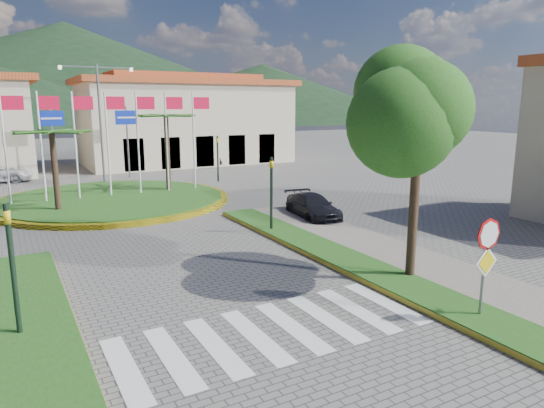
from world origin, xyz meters
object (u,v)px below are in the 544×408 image
deciduous_tree (420,109)px  stop_sign (487,252)px  car_side_right (313,206)px  roundabout_island (113,199)px  car_dark_b (199,159)px

deciduous_tree → stop_sign: bearing=-101.2°
car_side_right → roundabout_island: bearing=139.2°
car_side_right → deciduous_tree: bearing=-95.2°
roundabout_island → car_dark_b: 16.10m
stop_sign → car_side_right: size_ratio=0.68×
roundabout_island → car_dark_b: bearing=52.2°
stop_sign → car_side_right: bearing=77.1°
car_dark_b → roundabout_island: bearing=160.7°
deciduous_tree → car_side_right: (2.00, 8.34, -4.61)m
deciduous_tree → car_side_right: size_ratio=1.73×
roundabout_island → car_side_right: (7.50, -8.66, 0.39)m
deciduous_tree → car_dark_b: deciduous_tree is taller
roundabout_island → car_side_right: bearing=-49.1°
deciduous_tree → car_side_right: 9.74m
stop_sign → car_dark_b: bearing=81.4°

